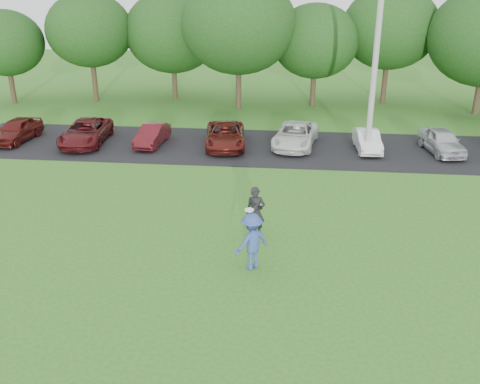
{
  "coord_description": "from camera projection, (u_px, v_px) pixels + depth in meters",
  "views": [
    {
      "loc": [
        1.84,
        -14.02,
        8.5
      ],
      "look_at": [
        0.0,
        3.5,
        1.3
      ],
      "focal_mm": 40.0,
      "sensor_mm": 36.0,
      "label": 1
    }
  ],
  "objects": [
    {
      "name": "ground",
      "position": [
        228.0,
        274.0,
        16.3
      ],
      "size": [
        100.0,
        100.0,
        0.0
      ],
      "primitive_type": "plane",
      "color": "#2B7320",
      "rests_on": "ground"
    },
    {
      "name": "camera_bystander",
      "position": [
        255.0,
        212.0,
        18.33
      ],
      "size": [
        0.69,
        0.48,
        1.83
      ],
      "color": "black",
      "rests_on": "ground"
    },
    {
      "name": "frisbee_player",
      "position": [
        252.0,
        241.0,
        16.33
      ],
      "size": [
        1.34,
        1.3,
        2.1
      ],
      "color": "#354C96",
      "rests_on": "ground"
    },
    {
      "name": "tree_row",
      "position": [
        293.0,
        33.0,
        35.25
      ],
      "size": [
        42.39,
        9.85,
        8.64
      ],
      "color": "#38281C",
      "rests_on": "ground"
    },
    {
      "name": "parking_lot",
      "position": [
        259.0,
        147.0,
        28.26
      ],
      "size": [
        32.0,
        6.5,
        0.03
      ],
      "primitive_type": "cube",
      "color": "black",
      "rests_on": "ground"
    },
    {
      "name": "utility_pole",
      "position": [
        375.0,
        60.0,
        25.12
      ],
      "size": [
        0.28,
        0.28,
        9.5
      ],
      "primitive_type": "cylinder",
      "color": "#A09F9A",
      "rests_on": "ground"
    },
    {
      "name": "parked_cars",
      "position": [
        263.0,
        136.0,
        28.01
      ],
      "size": [
        28.51,
        5.41,
        1.26
      ],
      "color": "#501311",
      "rests_on": "parking_lot"
    }
  ]
}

